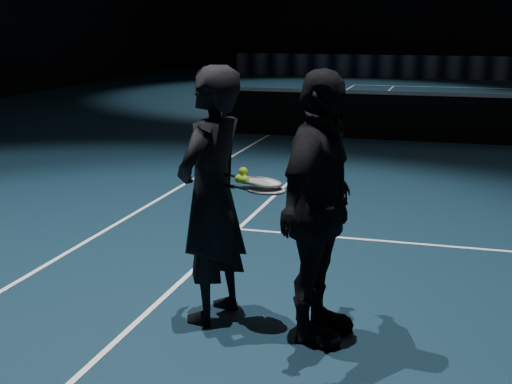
# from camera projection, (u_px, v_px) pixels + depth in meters

# --- Properties ---
(net_post_left) EXTENTS (0.10, 0.10, 1.10)m
(net_post_left) POSITION_uv_depth(u_px,v_px,m) (224.00, 107.00, 14.29)
(net_post_left) COLOR black
(net_post_left) RESTS_ON floor
(player_a) EXTENTS (0.61, 0.79, 1.93)m
(player_a) POSITION_uv_depth(u_px,v_px,m) (212.00, 196.00, 5.30)
(player_a) COLOR black
(player_a) RESTS_ON floor
(player_b) EXTENTS (0.65, 1.19, 1.93)m
(player_b) POSITION_uv_depth(u_px,v_px,m) (318.00, 208.00, 4.94)
(player_b) COLOR black
(player_b) RESTS_ON floor
(racket_lower) EXTENTS (0.71, 0.33, 0.03)m
(racket_lower) POSITION_uv_depth(u_px,v_px,m) (266.00, 190.00, 5.09)
(racket_lower) COLOR black
(racket_lower) RESTS_ON player_a
(racket_upper) EXTENTS (0.70, 0.29, 0.10)m
(racket_upper) POSITION_uv_depth(u_px,v_px,m) (262.00, 182.00, 5.14)
(racket_upper) COLOR black
(racket_upper) RESTS_ON player_b
(tennis_balls) EXTENTS (0.12, 0.10, 0.12)m
(tennis_balls) POSITION_uv_depth(u_px,v_px,m) (242.00, 177.00, 5.16)
(tennis_balls) COLOR #BCE430
(tennis_balls) RESTS_ON racket_upper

